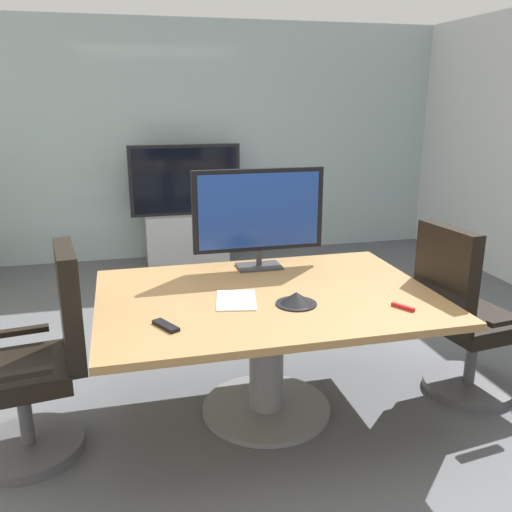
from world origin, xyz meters
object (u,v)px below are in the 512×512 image
Objects in this scene: conference_table at (267,323)px; office_chair_right at (463,326)px; wall_display_unit at (187,224)px; conference_phone at (296,299)px; tv_monitor at (259,213)px; remote_control at (166,326)px; office_chair_left at (40,371)px.

office_chair_right is at bearing -4.50° from conference_table.
conference_phone is (0.18, -3.35, 0.33)m from wall_display_unit.
office_chair_right is 1.30× the size of tv_monitor.
remote_control is at bearing -169.15° from conference_phone.
remote_control is at bearing -98.54° from wall_display_unit.
office_chair_left and office_chair_right have the same top height.
conference_phone is (-1.11, -0.10, 0.31)m from office_chair_right.
office_chair_left is 4.95× the size of conference_phone.
conference_table is at bearing -88.79° from wall_display_unit.
conference_phone is (1.33, -0.12, 0.31)m from office_chair_left.
office_chair_right is at bearing 81.38° from office_chair_left.
remote_control is (-0.70, -0.13, -0.02)m from conference_phone.
tv_monitor reaches higher than office_chair_left.
conference_phone is (0.03, -0.69, -0.33)m from tv_monitor.
remote_control is at bearing 89.87° from office_chair_right.
office_chair_left is at bearing -176.63° from conference_table.
wall_display_unit is 7.71× the size of remote_control.
office_chair_right reaches higher than conference_phone.
conference_phone is 0.71m from remote_control.
conference_table is 0.73m from tv_monitor.
tv_monitor is at bearing -86.89° from wall_display_unit.
office_chair_left is at bearing -156.49° from tv_monitor.
conference_phone is at bearing 76.64° from office_chair_left.
wall_display_unit is at bearing 93.00° from conference_phone.
office_chair_left reaches higher than conference_phone.
remote_control is (-0.59, -0.33, 0.18)m from conference_table.
office_chair_right reaches higher than remote_control.
office_chair_right is 4.95× the size of conference_phone.
tv_monitor is 3.82× the size of conference_phone.
office_chair_left is (-1.22, -0.07, -0.11)m from conference_table.
office_chair_left is 2.44m from office_chair_right.
office_chair_right is (2.44, -0.02, 0.00)m from office_chair_left.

